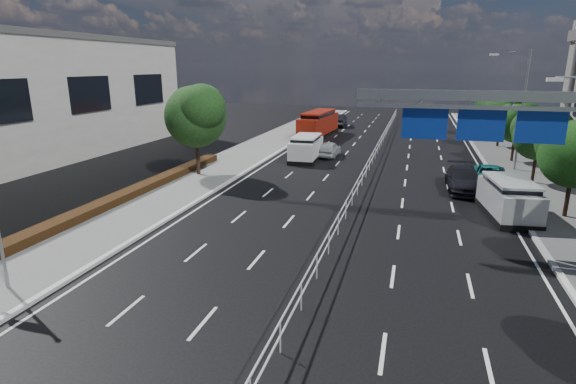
% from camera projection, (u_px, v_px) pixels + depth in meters
% --- Properties ---
extents(ground, '(160.00, 160.00, 0.00)m').
position_uv_depth(ground, '(288.00, 337.00, 13.46)').
color(ground, black).
rests_on(ground, ground).
extents(kerb_near, '(0.25, 140.00, 0.15)m').
position_uv_depth(kerb_near, '(43.00, 295.00, 15.81)').
color(kerb_near, silver).
rests_on(kerb_near, ground).
extents(median_fence, '(0.05, 85.00, 1.02)m').
position_uv_depth(median_fence, '(369.00, 166.00, 34.15)').
color(median_fence, silver).
rests_on(median_fence, ground).
extents(hedge_near, '(1.00, 36.00, 0.44)m').
position_uv_depth(hedge_near, '(50.00, 228.00, 21.49)').
color(hedge_near, black).
rests_on(hedge_near, sidewalk_near).
extents(overhead_gantry, '(10.24, 0.38, 7.45)m').
position_uv_depth(overhead_gantry, '(500.00, 119.00, 19.48)').
color(overhead_gantry, gray).
rests_on(overhead_gantry, ground).
extents(streetlight_far, '(2.78, 2.40, 9.00)m').
position_uv_depth(streetlight_far, '(519.00, 103.00, 33.36)').
color(streetlight_far, gray).
rests_on(streetlight_far, ground).
extents(near_tree_back, '(4.84, 4.51, 6.69)m').
position_uv_depth(near_tree_back, '(196.00, 113.00, 31.99)').
color(near_tree_back, black).
rests_on(near_tree_back, ground).
extents(far_tree_e, '(3.63, 3.38, 5.13)m').
position_uv_depth(far_tree_e, '(540.00, 133.00, 29.89)').
color(far_tree_e, black).
rests_on(far_tree_e, ground).
extents(far_tree_f, '(3.52, 3.28, 5.02)m').
position_uv_depth(far_tree_f, '(517.00, 121.00, 36.85)').
color(far_tree_f, black).
rests_on(far_tree_f, ground).
extents(far_tree_g, '(3.96, 3.69, 5.45)m').
position_uv_depth(far_tree_g, '(502.00, 109.00, 43.72)').
color(far_tree_g, black).
rests_on(far_tree_g, ground).
extents(far_tree_h, '(3.41, 3.18, 4.91)m').
position_uv_depth(far_tree_h, '(491.00, 106.00, 50.76)').
color(far_tree_h, black).
rests_on(far_tree_h, ground).
extents(white_minivan, '(2.25, 4.99, 2.15)m').
position_uv_depth(white_minivan, '(306.00, 148.00, 38.41)').
color(white_minivan, black).
rests_on(white_minivan, ground).
extents(red_bus, '(2.99, 9.81, 2.89)m').
position_uv_depth(red_bus, '(319.00, 123.00, 51.31)').
color(red_bus, black).
rests_on(red_bus, ground).
extents(near_car_silver, '(1.74, 4.06, 1.37)m').
position_uv_depth(near_car_silver, '(329.00, 149.00, 40.16)').
color(near_car_silver, '#B3B6BB').
rests_on(near_car_silver, ground).
extents(near_car_dark, '(1.90, 5.01, 1.63)m').
position_uv_depth(near_car_dark, '(339.00, 120.00, 60.27)').
color(near_car_dark, black).
rests_on(near_car_dark, ground).
extents(silver_minivan, '(2.74, 5.21, 2.07)m').
position_uv_depth(silver_minivan, '(509.00, 198.00, 23.97)').
color(silver_minivan, black).
rests_on(silver_minivan, ground).
extents(parked_car_teal, '(2.59, 4.74, 1.26)m').
position_uv_depth(parked_car_teal, '(489.00, 176.00, 30.62)').
color(parked_car_teal, '#176A6A').
rests_on(parked_car_teal, ground).
extents(parked_car_dark, '(2.21, 5.21, 1.50)m').
position_uv_depth(parked_car_dark, '(464.00, 179.00, 29.14)').
color(parked_car_dark, black).
rests_on(parked_car_dark, ground).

